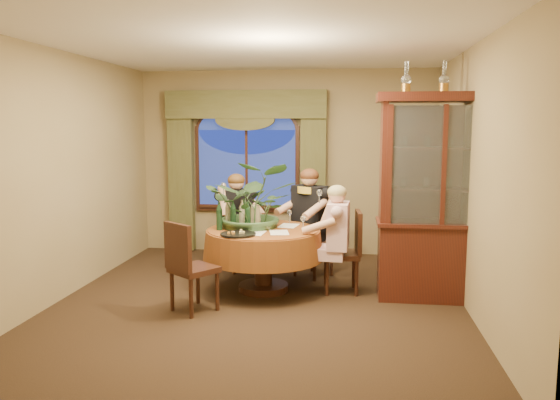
# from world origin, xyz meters

# --- Properties ---
(floor) EXTENTS (5.00, 5.00, 0.00)m
(floor) POSITION_xyz_m (0.00, 0.00, 0.00)
(floor) COLOR black
(floor) RESTS_ON ground
(wall_back) EXTENTS (4.50, 0.00, 4.50)m
(wall_back) POSITION_xyz_m (0.00, 2.50, 1.40)
(wall_back) COLOR olive
(wall_back) RESTS_ON ground
(wall_right) EXTENTS (0.00, 5.00, 5.00)m
(wall_right) POSITION_xyz_m (2.25, 0.00, 1.40)
(wall_right) COLOR olive
(wall_right) RESTS_ON ground
(ceiling) EXTENTS (5.00, 5.00, 0.00)m
(ceiling) POSITION_xyz_m (0.00, 0.00, 2.80)
(ceiling) COLOR white
(ceiling) RESTS_ON wall_back
(window) EXTENTS (1.62, 0.10, 1.32)m
(window) POSITION_xyz_m (-0.60, 2.43, 1.30)
(window) COLOR navy
(window) RESTS_ON wall_back
(arched_transom) EXTENTS (1.60, 0.06, 0.44)m
(arched_transom) POSITION_xyz_m (-0.60, 2.43, 2.08)
(arched_transom) COLOR navy
(arched_transom) RESTS_ON wall_back
(drapery_left) EXTENTS (0.38, 0.14, 2.32)m
(drapery_left) POSITION_xyz_m (-1.63, 2.38, 1.18)
(drapery_left) COLOR #464621
(drapery_left) RESTS_ON floor
(drapery_right) EXTENTS (0.38, 0.14, 2.32)m
(drapery_right) POSITION_xyz_m (0.43, 2.38, 1.18)
(drapery_right) COLOR #464621
(drapery_right) RESTS_ON floor
(swag_valance) EXTENTS (2.45, 0.16, 0.42)m
(swag_valance) POSITION_xyz_m (-0.60, 2.35, 2.28)
(swag_valance) COLOR #464621
(swag_valance) RESTS_ON wall_back
(dining_table) EXTENTS (1.47, 1.47, 0.75)m
(dining_table) POSITION_xyz_m (-0.02, 0.44, 0.38)
(dining_table) COLOR maroon
(dining_table) RESTS_ON floor
(china_cabinet) EXTENTS (1.43, 0.56, 2.32)m
(china_cabinet) POSITION_xyz_m (1.98, 0.40, 1.16)
(china_cabinet) COLOR #351611
(china_cabinet) RESTS_ON floor
(oil_lamp_left) EXTENTS (0.11, 0.11, 0.34)m
(oil_lamp_left) POSITION_xyz_m (1.57, 0.40, 2.49)
(oil_lamp_left) COLOR #A5722D
(oil_lamp_left) RESTS_ON china_cabinet
(oil_lamp_center) EXTENTS (0.11, 0.11, 0.34)m
(oil_lamp_center) POSITION_xyz_m (1.98, 0.40, 2.49)
(oil_lamp_center) COLOR #A5722D
(oil_lamp_center) RESTS_ON china_cabinet
(oil_lamp_right) EXTENTS (0.11, 0.11, 0.34)m
(oil_lamp_right) POSITION_xyz_m (2.38, 0.40, 2.49)
(oil_lamp_right) COLOR #A5722D
(oil_lamp_right) RESTS_ON china_cabinet
(chair_right) EXTENTS (0.45, 0.45, 0.96)m
(chair_right) POSITION_xyz_m (0.89, 0.52, 0.48)
(chair_right) COLOR black
(chair_right) RESTS_ON floor
(chair_back_right) EXTENTS (0.59, 0.59, 0.96)m
(chair_back_right) POSITION_xyz_m (0.52, 1.17, 0.48)
(chair_back_right) COLOR black
(chair_back_right) RESTS_ON floor
(chair_back) EXTENTS (0.56, 0.56, 0.96)m
(chair_back) POSITION_xyz_m (-0.45, 1.34, 0.48)
(chair_back) COLOR black
(chair_back) RESTS_ON floor
(chair_front_left) EXTENTS (0.59, 0.59, 0.96)m
(chair_front_left) POSITION_xyz_m (-0.64, -0.36, 0.48)
(chair_front_left) COLOR black
(chair_front_left) RESTS_ON floor
(person_pink) EXTENTS (0.45, 0.49, 1.30)m
(person_pink) POSITION_xyz_m (0.86, 0.39, 0.65)
(person_pink) COLOR beige
(person_pink) RESTS_ON floor
(person_back) EXTENTS (0.64, 0.63, 1.34)m
(person_back) POSITION_xyz_m (-0.52, 1.23, 0.67)
(person_back) COLOR black
(person_back) RESTS_ON floor
(person_scarf) EXTENTS (0.68, 0.67, 1.42)m
(person_scarf) POSITION_xyz_m (0.48, 1.19, 0.71)
(person_scarf) COLOR black
(person_scarf) RESTS_ON floor
(stoneware_vase) EXTENTS (0.14, 0.14, 0.26)m
(stoneware_vase) POSITION_xyz_m (-0.14, 0.57, 0.88)
(stoneware_vase) COLOR #907C5D
(stoneware_vase) RESTS_ON dining_table
(centerpiece_plant) EXTENTS (1.08, 1.20, 0.94)m
(centerpiece_plant) POSITION_xyz_m (-0.16, 0.58, 1.42)
(centerpiece_plant) COLOR #31502C
(centerpiece_plant) RESTS_ON dining_table
(olive_bowl) EXTENTS (0.15, 0.15, 0.05)m
(olive_bowl) POSITION_xyz_m (-0.00, 0.39, 0.77)
(olive_bowl) COLOR #4C5E35
(olive_bowl) RESTS_ON dining_table
(cheese_platter) EXTENTS (0.40, 0.40, 0.02)m
(cheese_platter) POSITION_xyz_m (-0.24, 0.04, 0.76)
(cheese_platter) COLOR black
(cheese_platter) RESTS_ON dining_table
(wine_bottle_0) EXTENTS (0.07, 0.07, 0.33)m
(wine_bottle_0) POSITION_xyz_m (-0.20, 0.41, 0.92)
(wine_bottle_0) COLOR black
(wine_bottle_0) RESTS_ON dining_table
(wine_bottle_1) EXTENTS (0.07, 0.07, 0.33)m
(wine_bottle_1) POSITION_xyz_m (-0.52, 0.32, 0.92)
(wine_bottle_1) COLOR black
(wine_bottle_1) RESTS_ON dining_table
(wine_bottle_2) EXTENTS (0.07, 0.07, 0.33)m
(wine_bottle_2) POSITION_xyz_m (-0.39, 0.45, 0.92)
(wine_bottle_2) COLOR black
(wine_bottle_2) RESTS_ON dining_table
(wine_bottle_3) EXTENTS (0.07, 0.07, 0.33)m
(wine_bottle_3) POSITION_xyz_m (-0.30, 0.53, 0.92)
(wine_bottle_3) COLOR tan
(wine_bottle_3) RESTS_ON dining_table
(wine_bottle_4) EXTENTS (0.07, 0.07, 0.33)m
(wine_bottle_4) POSITION_xyz_m (-0.30, 0.62, 0.92)
(wine_bottle_4) COLOR black
(wine_bottle_4) RESTS_ON dining_table
(wine_bottle_5) EXTENTS (0.07, 0.07, 0.33)m
(wine_bottle_5) POSITION_xyz_m (-0.47, 0.55, 0.92)
(wine_bottle_5) COLOR tan
(wine_bottle_5) RESTS_ON dining_table
(tasting_paper_0) EXTENTS (0.27, 0.34, 0.00)m
(tasting_paper_0) POSITION_xyz_m (0.19, 0.24, 0.75)
(tasting_paper_0) COLOR white
(tasting_paper_0) RESTS_ON dining_table
(tasting_paper_1) EXTENTS (0.25, 0.33, 0.00)m
(tasting_paper_1) POSITION_xyz_m (0.25, 0.68, 0.75)
(tasting_paper_1) COLOR white
(tasting_paper_1) RESTS_ON dining_table
(tasting_paper_2) EXTENTS (0.23, 0.32, 0.00)m
(tasting_paper_2) POSITION_xyz_m (-0.08, 0.17, 0.75)
(tasting_paper_2) COLOR white
(tasting_paper_2) RESTS_ON dining_table
(wine_glass_person_pink) EXTENTS (0.07, 0.07, 0.18)m
(wine_glass_person_pink) POSITION_xyz_m (0.45, 0.41, 0.84)
(wine_glass_person_pink) COLOR silver
(wine_glass_person_pink) RESTS_ON dining_table
(wine_glass_person_back) EXTENTS (0.07, 0.07, 0.18)m
(wine_glass_person_back) POSITION_xyz_m (-0.28, 0.85, 0.84)
(wine_glass_person_back) COLOR silver
(wine_glass_person_back) RESTS_ON dining_table
(wine_glass_person_scarf) EXTENTS (0.07, 0.07, 0.18)m
(wine_glass_person_scarf) POSITION_xyz_m (0.24, 0.84, 0.84)
(wine_glass_person_scarf) COLOR silver
(wine_glass_person_scarf) RESTS_ON dining_table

